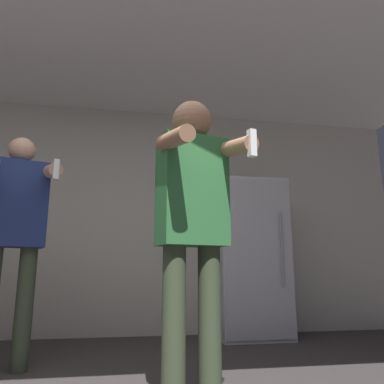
{
  "coord_description": "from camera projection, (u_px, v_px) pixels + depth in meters",
  "views": [
    {
      "loc": [
        0.23,
        -1.38,
        0.67
      ],
      "look_at": [
        0.58,
        0.6,
        1.1
      ],
      "focal_mm": 35.0,
      "sensor_mm": 36.0,
      "label": 1
    }
  ],
  "objects": [
    {
      "name": "wall_back",
      "position": [
        106.0,
        217.0,
        4.19
      ],
      "size": [
        7.0,
        0.06,
        2.55
      ],
      "color": "beige",
      "rests_on": "ground_plane"
    },
    {
      "name": "ceiling_slab",
      "position": [
        105.0,
        35.0,
        3.07
      ],
      "size": [
        7.0,
        3.37,
        0.05
      ],
      "color": "silver",
      "rests_on": "wall_back"
    },
    {
      "name": "refrigerator",
      "position": [
        249.0,
        258.0,
        4.03
      ],
      "size": [
        0.73,
        0.67,
        1.64
      ],
      "color": "silver",
      "rests_on": "ground_plane"
    },
    {
      "name": "person_woman_foreground",
      "position": [
        193.0,
        214.0,
        2.03
      ],
      "size": [
        0.51,
        0.54,
        1.63
      ],
      "color": "#38422D",
      "rests_on": "ground_plane"
    },
    {
      "name": "person_man_side",
      "position": [
        15.0,
        224.0,
        2.7
      ],
      "size": [
        0.59,
        0.6,
        1.67
      ],
      "color": "#38422D",
      "rests_on": "ground_plane"
    }
  ]
}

